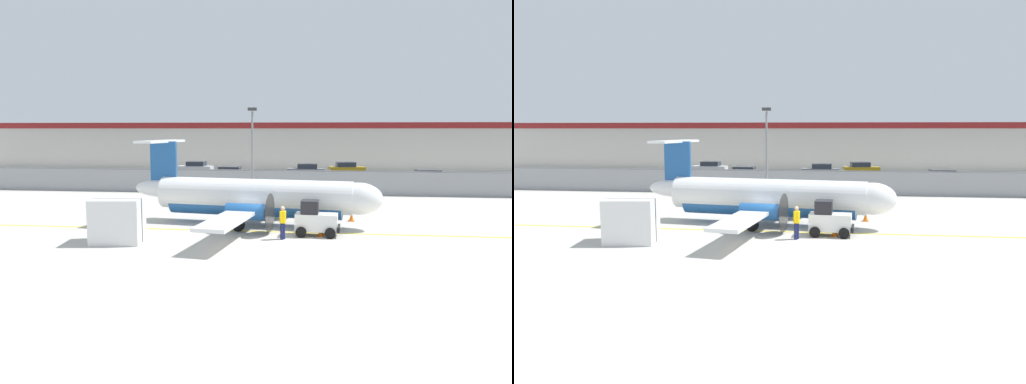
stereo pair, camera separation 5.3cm
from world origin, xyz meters
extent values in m
plane|color=#BCB7AD|center=(0.00, 0.00, 0.00)|extent=(140.00, 140.00, 0.00)
cube|color=yellow|center=(0.00, 2.00, 0.00)|extent=(84.00, 0.20, 0.01)
cube|color=gray|center=(0.00, 18.00, 1.00)|extent=(98.00, 0.04, 2.00)
cylinder|color=slate|center=(0.00, 18.00, 2.05)|extent=(98.00, 0.10, 0.10)
cube|color=#38383A|center=(0.00, 29.50, 0.06)|extent=(98.00, 17.00, 0.12)
cube|color=beige|center=(0.00, 48.00, 3.25)|extent=(91.00, 8.00, 6.50)
cube|color=maroon|center=(0.00, 44.00, 6.10)|extent=(91.00, 0.20, 0.80)
cylinder|color=white|center=(-1.32, 4.06, 1.75)|extent=(11.66, 3.54, 1.90)
ellipsoid|color=white|center=(4.66, 3.18, 1.75)|extent=(2.89, 2.17, 1.80)
ellipsoid|color=white|center=(-7.30, 4.93, 1.95)|extent=(3.36, 1.50, 1.05)
cylinder|color=#1E5193|center=(-1.32, 4.06, 1.23)|extent=(10.43, 2.96, 1.48)
cube|color=white|center=(-1.22, 4.04, 1.18)|extent=(3.89, 16.06, 0.18)
cylinder|color=#1E5193|center=(-0.65, 6.58, 1.18)|extent=(2.31, 1.21, 0.90)
cone|color=black|center=(0.49, 6.42, 1.18)|extent=(0.51, 0.50, 0.44)
cylinder|color=#262626|center=(0.64, 6.40, 1.18)|extent=(0.34, 2.08, 2.10)
cylinder|color=#1E5193|center=(-1.40, 1.44, 1.18)|extent=(2.31, 1.21, 0.90)
cone|color=black|center=(-0.26, 1.27, 1.18)|extent=(0.51, 0.50, 0.44)
cylinder|color=#262626|center=(-0.11, 1.25, 1.18)|extent=(0.34, 2.08, 2.10)
cube|color=#1E5193|center=(-7.01, 4.89, 3.30)|extent=(1.71, 0.42, 3.10)
cube|color=white|center=(-7.16, 4.91, 4.85)|extent=(1.78, 4.91, 0.14)
cylinder|color=#59595B|center=(2.69, 3.47, 0.79)|extent=(0.16, 0.16, 0.97)
cylinder|color=black|center=(2.69, 3.47, 0.30)|extent=(0.63, 0.30, 0.60)
cylinder|color=#59595B|center=(-1.30, 6.29, 0.83)|extent=(0.16, 0.16, 0.90)
cylinder|color=black|center=(-1.30, 6.29, 0.38)|extent=(0.78, 0.33, 0.76)
cylinder|color=#59595B|center=(-1.94, 1.91, 0.83)|extent=(0.16, 0.16, 0.90)
cylinder|color=black|center=(-1.94, 1.91, 0.38)|extent=(0.78, 0.33, 0.76)
cube|color=silver|center=(2.35, 1.30, 0.73)|extent=(2.27, 1.26, 0.90)
cube|color=black|center=(2.00, 1.32, 1.53)|extent=(0.97, 1.06, 0.70)
cube|color=black|center=(3.50, 1.21, 0.43)|extent=(0.24, 1.11, 0.30)
cylinder|color=black|center=(3.14, 1.84, 0.28)|extent=(0.57, 0.22, 0.56)
cylinder|color=black|center=(3.06, 0.64, 0.28)|extent=(0.57, 0.22, 0.56)
cylinder|color=black|center=(1.65, 1.95, 0.28)|extent=(0.57, 0.22, 0.56)
cylinder|color=black|center=(1.56, 0.75, 0.28)|extent=(0.57, 0.22, 0.56)
cylinder|color=#191E4C|center=(0.69, 0.30, 0.42)|extent=(0.21, 0.21, 0.85)
cylinder|color=#191E4C|center=(0.61, 0.12, 0.42)|extent=(0.21, 0.21, 0.85)
cylinder|color=yellow|center=(0.65, 0.21, 1.15)|extent=(0.45, 0.45, 0.60)
cylinder|color=yellow|center=(0.73, 0.41, 1.18)|extent=(0.13, 0.13, 0.55)
cylinder|color=yellow|center=(0.56, 0.01, 1.18)|extent=(0.13, 0.13, 0.55)
sphere|color=tan|center=(0.65, 0.21, 1.59)|extent=(0.22, 0.22, 0.22)
cube|color=silver|center=(-7.43, -1.45, 1.10)|extent=(2.63, 2.28, 2.20)
cube|color=#333338|center=(-7.43, -1.45, 1.10)|extent=(2.43, 0.38, 2.20)
cube|color=orange|center=(2.58, 1.21, 0.02)|extent=(0.36, 0.36, 0.04)
cone|color=orange|center=(2.58, 1.21, 0.34)|extent=(0.28, 0.28, 0.60)
cylinder|color=white|center=(2.58, 1.21, 0.42)|extent=(0.17, 0.17, 0.08)
cube|color=orange|center=(4.48, 5.78, 0.02)|extent=(0.36, 0.36, 0.04)
cone|color=orange|center=(4.48, 5.78, 0.34)|extent=(0.28, 0.28, 0.60)
cylinder|color=white|center=(4.48, 5.78, 0.42)|extent=(0.17, 0.17, 0.08)
cube|color=silver|center=(-12.44, 34.62, 0.74)|extent=(4.29, 1.92, 0.80)
cube|color=#262D38|center=(-12.29, 34.61, 1.42)|extent=(2.28, 1.68, 0.56)
cylinder|color=black|center=(-13.89, 33.80, 0.42)|extent=(0.61, 0.23, 0.60)
cylinder|color=black|center=(-13.79, 35.59, 0.42)|extent=(0.61, 0.23, 0.60)
cylinder|color=black|center=(-11.09, 33.64, 0.42)|extent=(0.61, 0.23, 0.60)
cylinder|color=black|center=(-10.99, 35.44, 0.42)|extent=(0.61, 0.23, 0.60)
cube|color=black|center=(-6.86, 26.62, 0.74)|extent=(4.28, 1.91, 0.80)
cube|color=#262D38|center=(-6.71, 26.62, 1.42)|extent=(2.28, 1.67, 0.56)
cylinder|color=black|center=(-8.31, 25.80, 0.42)|extent=(0.61, 0.23, 0.60)
cylinder|color=black|center=(-8.21, 27.59, 0.42)|extent=(0.61, 0.23, 0.60)
cylinder|color=black|center=(-5.51, 25.65, 0.42)|extent=(0.61, 0.23, 0.60)
cylinder|color=black|center=(-5.42, 27.45, 0.42)|extent=(0.61, 0.23, 0.60)
cube|color=slate|center=(1.08, 32.15, 0.74)|extent=(4.25, 1.82, 0.80)
cube|color=#262D38|center=(1.23, 32.16, 1.42)|extent=(2.24, 1.62, 0.56)
cylinder|color=black|center=(-0.30, 31.21, 0.42)|extent=(0.61, 0.22, 0.60)
cylinder|color=black|center=(-0.35, 33.01, 0.42)|extent=(0.61, 0.22, 0.60)
cylinder|color=black|center=(2.50, 31.29, 0.42)|extent=(0.61, 0.22, 0.60)
cylinder|color=black|center=(2.45, 33.09, 0.42)|extent=(0.61, 0.22, 0.60)
cube|color=#B28C19|center=(5.89, 35.50, 0.74)|extent=(4.38, 2.23, 0.80)
cube|color=#262D38|center=(5.74, 35.48, 1.42)|extent=(2.38, 1.83, 0.56)
cylinder|color=black|center=(7.16, 36.57, 0.42)|extent=(0.62, 0.28, 0.60)
cylinder|color=black|center=(7.39, 34.79, 0.42)|extent=(0.62, 0.28, 0.60)
cylinder|color=black|center=(4.38, 36.21, 0.42)|extent=(0.62, 0.28, 0.60)
cylinder|color=black|center=(4.62, 34.43, 0.42)|extent=(0.62, 0.28, 0.60)
cube|color=gray|center=(13.12, 24.84, 0.74)|extent=(4.28, 1.90, 0.80)
cube|color=#262D38|center=(12.97, 24.83, 1.42)|extent=(2.27, 1.67, 0.56)
cylinder|color=black|center=(14.48, 25.80, 0.42)|extent=(0.61, 0.23, 0.60)
cylinder|color=black|center=(14.56, 24.00, 0.42)|extent=(0.61, 0.23, 0.60)
cylinder|color=black|center=(11.68, 25.67, 0.42)|extent=(0.61, 0.23, 0.60)
cylinder|color=black|center=(11.77, 23.87, 0.42)|extent=(0.61, 0.23, 0.60)
cylinder|color=slate|center=(-2.77, 14.49, 3.50)|extent=(0.16, 0.16, 7.00)
cube|color=#333333|center=(-2.77, 14.49, 7.15)|extent=(0.70, 0.30, 0.24)
camera|label=1|loc=(2.34, -24.74, 5.59)|focal=35.00mm
camera|label=2|loc=(2.39, -24.73, 5.59)|focal=35.00mm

